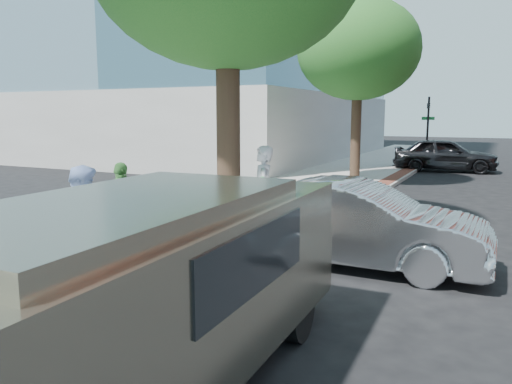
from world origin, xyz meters
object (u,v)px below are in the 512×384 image
Objects in this scene: person_gray at (262,193)px; sedan_silver at (355,224)px; person_officer at (86,224)px; parking_meter at (260,198)px; van at (160,281)px; person_green at (122,204)px; bg_car at (445,155)px.

person_gray is 0.42× the size of sedan_silver.
person_officer reaches higher than sedan_silver.
person_officer is at bearing -121.55° from parking_meter.
parking_meter is 0.26× the size of van.
sedan_silver is at bearing -91.02° from person_officer.
person_green reaches higher than sedan_silver.
sedan_silver is (1.74, 0.46, -0.41)m from parking_meter.
person_gray is at bearing 113.59° from parking_meter.
parking_meter is at bearing 168.62° from bg_car.
person_gray is at bearing 166.91° from bg_car.
bg_car is (1.94, 16.93, -0.31)m from person_gray.
person_officer is (-1.28, -3.76, -0.07)m from person_gray.
parking_meter is at bearing -4.63° from person_gray.
bg_car is at bearing -73.05° from person_green.
person_officer is 2.33m from person_green.
parking_meter is 1.85m from sedan_silver.
person_gray is 5.75m from van.
person_green reaches higher than parking_meter.
person_green is at bearing -16.35° from person_officer.
person_officer is 1.10× the size of person_green.
person_green is 4.70m from sedan_silver.
van reaches higher than parking_meter.
person_gray is 1.18× the size of person_green.
parking_meter is at bearing -75.80° from person_officer.
bg_car is (-0.23, 17.45, 0.05)m from sedan_silver.
person_gray reaches higher than person_officer.
person_officer is 20.94m from bg_car.
van is at bearing -166.77° from person_officer.
van is (1.51, -5.54, -0.03)m from person_gray.
van is at bearing 172.29° from sedan_silver.
person_green is 0.34× the size of bg_car.
parking_meter is 0.74× the size of person_gray.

